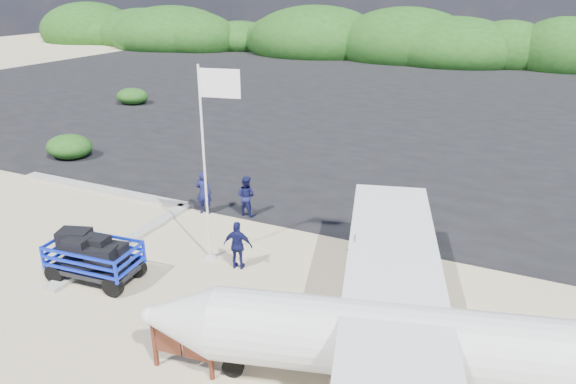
% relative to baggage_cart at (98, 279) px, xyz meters
% --- Properties ---
extents(ground, '(160.00, 160.00, 0.00)m').
position_rel_baggage_cart_xyz_m(ground, '(3.69, 0.82, 0.00)').
color(ground, beige).
extents(asphalt_apron, '(90.00, 50.00, 0.04)m').
position_rel_baggage_cart_xyz_m(asphalt_apron, '(3.69, 30.82, 0.00)').
color(asphalt_apron, '#B2B2B2').
rests_on(asphalt_apron, ground).
extents(lagoon, '(9.00, 7.00, 0.40)m').
position_rel_baggage_cart_xyz_m(lagoon, '(-5.31, 2.32, 0.00)').
color(lagoon, '#B2B2B2').
rests_on(lagoon, ground).
extents(vegetation_band, '(124.00, 8.00, 4.40)m').
position_rel_baggage_cart_xyz_m(vegetation_band, '(3.69, 55.82, 0.00)').
color(vegetation_band, '#B2B2B2').
rests_on(vegetation_band, ground).
extents(baggage_cart, '(3.12, 1.95, 1.49)m').
position_rel_baggage_cart_xyz_m(baggage_cart, '(0.00, 0.00, 0.00)').
color(baggage_cart, '#0E2ADB').
rests_on(baggage_cart, ground).
extents(flagpole, '(1.36, 0.77, 6.43)m').
position_rel_baggage_cart_xyz_m(flagpole, '(2.44, 2.68, 0.00)').
color(flagpole, white).
rests_on(flagpole, ground).
extents(signboard, '(1.69, 0.34, 1.39)m').
position_rel_baggage_cart_xyz_m(signboard, '(4.92, -2.31, 0.00)').
color(signboard, '#582819').
rests_on(signboard, ground).
extents(crew_a, '(0.74, 0.58, 1.79)m').
position_rel_baggage_cart_xyz_m(crew_a, '(0.25, 5.69, 0.89)').
color(crew_a, '#131649').
rests_on(crew_a, ground).
extents(crew_b, '(0.83, 0.66, 1.66)m').
position_rel_baggage_cart_xyz_m(crew_b, '(1.88, 6.22, 0.83)').
color(crew_b, '#131649').
rests_on(crew_b, ground).
extents(crew_c, '(1.02, 0.59, 1.64)m').
position_rel_baggage_cart_xyz_m(crew_c, '(3.67, 2.47, 0.82)').
color(crew_c, '#131649').
rests_on(crew_c, ground).
extents(aircraft_large, '(18.00, 18.00, 4.41)m').
position_rel_baggage_cart_xyz_m(aircraft_large, '(13.48, 22.09, 0.00)').
color(aircraft_large, '#B2B2B2').
rests_on(aircraft_large, ground).
extents(aircraft_small, '(11.58, 11.58, 2.95)m').
position_rel_baggage_cart_xyz_m(aircraft_small, '(-2.92, 34.06, 0.00)').
color(aircraft_small, '#B2B2B2').
rests_on(aircraft_small, ground).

